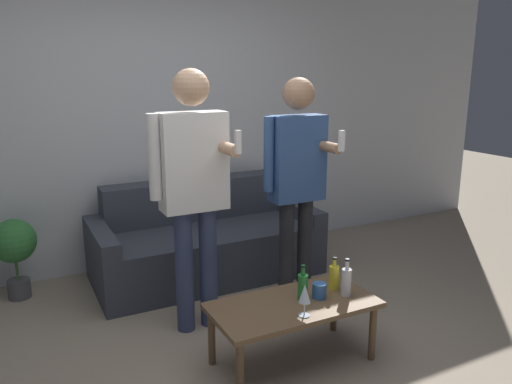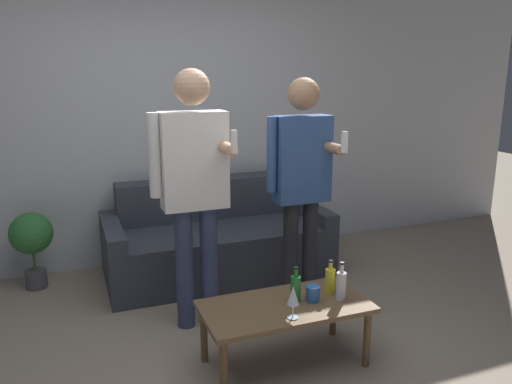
# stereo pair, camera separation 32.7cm
# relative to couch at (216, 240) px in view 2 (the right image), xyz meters

# --- Properties ---
(ground_plane) EXTENTS (16.00, 16.00, 0.00)m
(ground_plane) POSITION_rel_couch_xyz_m (-0.35, -1.56, -0.29)
(ground_plane) COLOR gray
(wall_back) EXTENTS (8.00, 0.06, 2.70)m
(wall_back) POSITION_rel_couch_xyz_m (-0.35, 0.51, 1.06)
(wall_back) COLOR silver
(wall_back) RESTS_ON ground_plane
(couch) EXTENTS (1.88, 0.88, 0.78)m
(couch) POSITION_rel_couch_xyz_m (0.00, 0.00, 0.00)
(couch) COLOR #383D47
(couch) RESTS_ON ground_plane
(coffee_table) EXTENTS (0.99, 0.50, 0.39)m
(coffee_table) POSITION_rel_couch_xyz_m (-0.03, -1.52, 0.06)
(coffee_table) COLOR brown
(coffee_table) RESTS_ON ground_plane
(bottle_orange) EXTENTS (0.06, 0.06, 0.24)m
(bottle_orange) POSITION_rel_couch_xyz_m (0.31, -1.59, 0.20)
(bottle_orange) COLOR silver
(bottle_orange) RESTS_ON coffee_table
(bottle_green) EXTENTS (0.06, 0.06, 0.21)m
(bottle_green) POSITION_rel_couch_xyz_m (0.29, -1.47, 0.19)
(bottle_green) COLOR yellow
(bottle_green) RESTS_ON coffee_table
(bottle_dark) EXTENTS (0.06, 0.06, 0.22)m
(bottle_dark) POSITION_rel_couch_xyz_m (0.04, -1.51, 0.19)
(bottle_dark) COLOR #23752D
(bottle_dark) RESTS_ON coffee_table
(wine_glass_near) EXTENTS (0.07, 0.07, 0.19)m
(wine_glass_near) POSITION_rel_couch_xyz_m (-0.06, -1.69, 0.23)
(wine_glass_near) COLOR silver
(wine_glass_near) RESTS_ON coffee_table
(cup_on_table) EXTENTS (0.08, 0.08, 0.09)m
(cup_on_table) POSITION_rel_couch_xyz_m (0.14, -1.54, 0.15)
(cup_on_table) COLOR #3366B2
(cup_on_table) RESTS_ON coffee_table
(person_standing_left) EXTENTS (0.51, 0.44, 1.74)m
(person_standing_left) POSITION_rel_couch_xyz_m (-0.40, -0.86, 0.75)
(person_standing_left) COLOR navy
(person_standing_left) RESTS_ON ground_plane
(person_standing_right) EXTENTS (0.46, 0.43, 1.68)m
(person_standing_right) POSITION_rel_couch_xyz_m (0.38, -0.86, 0.72)
(person_standing_right) COLOR #232328
(person_standing_right) RESTS_ON ground_plane
(potted_plant) EXTENTS (0.33, 0.33, 0.63)m
(potted_plant) POSITION_rel_couch_xyz_m (-1.47, 0.20, 0.14)
(potted_plant) COLOR #4C4C51
(potted_plant) RESTS_ON ground_plane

